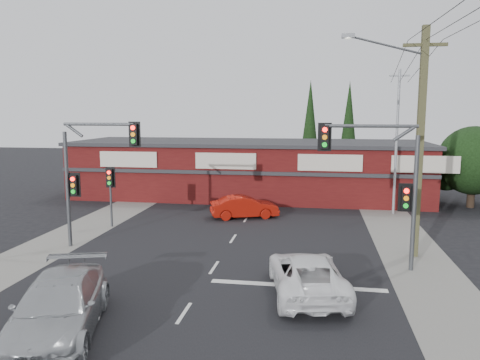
# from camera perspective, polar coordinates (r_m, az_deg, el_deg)

# --- Properties ---
(ground) EXTENTS (120.00, 120.00, 0.00)m
(ground) POSITION_cam_1_polar(r_m,az_deg,el_deg) (19.73, -3.20, -10.66)
(ground) COLOR black
(ground) RESTS_ON ground
(road_strip) EXTENTS (14.00, 70.00, 0.01)m
(road_strip) POSITION_cam_1_polar(r_m,az_deg,el_deg) (24.42, -0.67, -6.90)
(road_strip) COLOR black
(road_strip) RESTS_ON ground
(verge_left) EXTENTS (3.00, 70.00, 0.02)m
(verge_left) POSITION_cam_1_polar(r_m,az_deg,el_deg) (27.16, -18.72, -5.78)
(verge_left) COLOR gray
(verge_left) RESTS_ON ground
(verge_right) EXTENTS (3.00, 70.00, 0.02)m
(verge_right) POSITION_cam_1_polar(r_m,az_deg,el_deg) (24.49, 19.50, -7.33)
(verge_right) COLOR gray
(verge_right) RESTS_ON ground
(stop_line) EXTENTS (6.50, 0.35, 0.01)m
(stop_line) POSITION_cam_1_polar(r_m,az_deg,el_deg) (17.90, 7.01, -12.67)
(stop_line) COLOR silver
(stop_line) RESTS_ON ground
(white_suv) EXTENTS (3.25, 5.52, 1.44)m
(white_suv) POSITION_cam_1_polar(r_m,az_deg,el_deg) (17.03, 8.16, -11.28)
(white_suv) COLOR white
(white_suv) RESTS_ON ground
(silver_suv) EXTENTS (3.81, 6.10, 1.65)m
(silver_suv) POSITION_cam_1_polar(r_m,az_deg,el_deg) (14.90, -21.28, -14.26)
(silver_suv) COLOR #AEB1B3
(silver_suv) RESTS_ON ground
(red_sedan) EXTENTS (4.36, 2.75, 1.36)m
(red_sedan) POSITION_cam_1_polar(r_m,az_deg,el_deg) (28.55, 0.54, -3.29)
(red_sedan) COLOR #A9160A
(red_sedan) RESTS_ON ground
(lane_dashes) EXTENTS (0.12, 55.70, 0.01)m
(lane_dashes) POSITION_cam_1_polar(r_m,az_deg,el_deg) (28.30, 0.75, -4.77)
(lane_dashes) COLOR silver
(lane_dashes) RESTS_ON ground
(shop_building) EXTENTS (27.30, 8.40, 4.22)m
(shop_building) POSITION_cam_1_polar(r_m,az_deg,el_deg) (35.82, 1.05, 1.43)
(shop_building) COLOR #460E0E
(shop_building) RESTS_ON ground
(tree_cluster) EXTENTS (5.90, 5.10, 5.50)m
(tree_cluster) POSITION_cam_1_polar(r_m,az_deg,el_deg) (35.48, 26.63, 1.72)
(tree_cluster) COLOR #2D2116
(tree_cluster) RESTS_ON ground
(conifer_near) EXTENTS (1.80, 1.80, 9.25)m
(conifer_near) POSITION_cam_1_polar(r_m,az_deg,el_deg) (42.23, 8.52, 6.92)
(conifer_near) COLOR #2D2116
(conifer_near) RESTS_ON ground
(conifer_far) EXTENTS (1.80, 1.80, 9.25)m
(conifer_far) POSITION_cam_1_polar(r_m,az_deg,el_deg) (44.33, 13.12, 6.86)
(conifer_far) COLOR #2D2116
(conifer_far) RESTS_ON ground
(traffic_mast_left) EXTENTS (3.77, 0.27, 5.97)m
(traffic_mast_left) POSITION_cam_1_polar(r_m,az_deg,el_deg) (22.91, -18.08, 1.68)
(traffic_mast_left) COLOR #47494C
(traffic_mast_left) RESTS_ON ground
(traffic_mast_right) EXTENTS (3.96, 0.27, 5.97)m
(traffic_mast_right) POSITION_cam_1_polar(r_m,az_deg,el_deg) (19.58, 17.39, 0.71)
(traffic_mast_right) COLOR #47494C
(traffic_mast_right) RESTS_ON ground
(pedestal_signal) EXTENTS (0.55, 0.27, 3.38)m
(pedestal_signal) POSITION_cam_1_polar(r_m,az_deg,el_deg) (27.01, -15.52, -0.53)
(pedestal_signal) COLOR #47494C
(pedestal_signal) RESTS_ON ground
(utility_pole) EXTENTS (4.38, 0.59, 10.00)m
(utility_pole) POSITION_cam_1_polar(r_m,az_deg,el_deg) (21.67, 20.77, 5.09)
(utility_pole) COLOR brown
(utility_pole) RESTS_ON ground
(steel_pole) EXTENTS (1.20, 0.16, 9.00)m
(steel_pole) POSITION_cam_1_polar(r_m,az_deg,el_deg) (30.67, 18.55, 4.67)
(steel_pole) COLOR gray
(steel_pole) RESTS_ON ground
(power_lines) EXTENTS (2.01, 29.00, 1.22)m
(power_lines) POSITION_cam_1_polar(r_m,az_deg,el_deg) (16.58, 25.71, 16.67)
(power_lines) COLOR black
(power_lines) RESTS_ON ground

